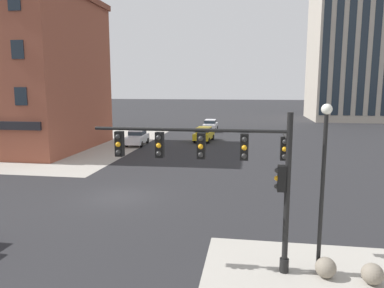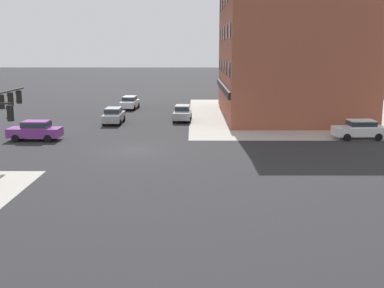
{
  "view_description": "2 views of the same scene",
  "coord_description": "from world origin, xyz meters",
  "px_view_note": "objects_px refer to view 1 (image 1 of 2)",
  "views": [
    {
      "loc": [
        7.51,
        -19.94,
        6.48
      ],
      "look_at": [
        4.37,
        -0.04,
        3.29
      ],
      "focal_mm": 34.31,
      "sensor_mm": 36.0,
      "label": 1
    },
    {
      "loc": [
        34.26,
        4.43,
        7.67
      ],
      "look_at": [
        5.32,
        4.34,
        1.64
      ],
      "focal_mm": 42.89,
      "sensor_mm": 36.0,
      "label": 2
    }
  ],
  "objects_px": {
    "bollard_sphere_curb_a": "(326,268)",
    "bollard_sphere_curb_b": "(372,274)",
    "car_main_southbound_far": "(204,134)",
    "street_lamp_corner_near": "(323,171)",
    "car_main_mid": "(137,137)",
    "traffic_signal_main": "(235,165)",
    "car_main_northbound_near": "(210,125)"
  },
  "relations": [
    {
      "from": "traffic_signal_main",
      "to": "car_main_northbound_near",
      "type": "bearing_deg",
      "value": 97.33
    },
    {
      "from": "street_lamp_corner_near",
      "to": "car_main_northbound_near",
      "type": "height_order",
      "value": "street_lamp_corner_near"
    },
    {
      "from": "bollard_sphere_curb_b",
      "to": "traffic_signal_main",
      "type": "bearing_deg",
      "value": 173.55
    },
    {
      "from": "bollard_sphere_curb_a",
      "to": "bollard_sphere_curb_b",
      "type": "distance_m",
      "value": 1.45
    },
    {
      "from": "bollard_sphere_curb_a",
      "to": "car_main_southbound_far",
      "type": "height_order",
      "value": "car_main_southbound_far"
    },
    {
      "from": "traffic_signal_main",
      "to": "car_main_mid",
      "type": "relative_size",
      "value": 1.55
    },
    {
      "from": "traffic_signal_main",
      "to": "street_lamp_corner_near",
      "type": "xyz_separation_m",
      "value": [
        2.96,
        0.01,
        -0.08
      ]
    },
    {
      "from": "bollard_sphere_curb_a",
      "to": "car_main_southbound_far",
      "type": "bearing_deg",
      "value": 104.75
    },
    {
      "from": "bollard_sphere_curb_a",
      "to": "car_main_northbound_near",
      "type": "xyz_separation_m",
      "value": [
        -8.33,
        40.51,
        0.56
      ]
    },
    {
      "from": "car_main_southbound_far",
      "to": "car_main_mid",
      "type": "distance_m",
      "value": 7.98
    },
    {
      "from": "bollard_sphere_curb_b",
      "to": "street_lamp_corner_near",
      "type": "bearing_deg",
      "value": 161.99
    },
    {
      "from": "car_main_northbound_near",
      "to": "car_main_southbound_far",
      "type": "distance_m",
      "value": 10.07
    },
    {
      "from": "car_main_northbound_near",
      "to": "bollard_sphere_curb_a",
      "type": "bearing_deg",
      "value": -78.39
    },
    {
      "from": "car_main_northbound_near",
      "to": "bollard_sphere_curb_b",
      "type": "bearing_deg",
      "value": -76.52
    },
    {
      "from": "traffic_signal_main",
      "to": "car_main_mid",
      "type": "bearing_deg",
      "value": 114.26
    },
    {
      "from": "street_lamp_corner_near",
      "to": "car_main_northbound_near",
      "type": "relative_size",
      "value": 1.34
    },
    {
      "from": "bollard_sphere_curb_a",
      "to": "car_main_mid",
      "type": "bearing_deg",
      "value": 119.44
    },
    {
      "from": "car_main_southbound_far",
      "to": "traffic_signal_main",
      "type": "bearing_deg",
      "value": -80.83
    },
    {
      "from": "traffic_signal_main",
      "to": "car_main_southbound_far",
      "type": "height_order",
      "value": "traffic_signal_main"
    },
    {
      "from": "car_main_northbound_near",
      "to": "car_main_southbound_far",
      "type": "bearing_deg",
      "value": -88.25
    },
    {
      "from": "street_lamp_corner_near",
      "to": "car_main_mid",
      "type": "height_order",
      "value": "street_lamp_corner_near"
    },
    {
      "from": "bollard_sphere_curb_a",
      "to": "car_main_mid",
      "type": "distance_m",
      "value": 30.42
    },
    {
      "from": "traffic_signal_main",
      "to": "street_lamp_corner_near",
      "type": "relative_size",
      "value": 1.18
    },
    {
      "from": "traffic_signal_main",
      "to": "car_main_northbound_near",
      "type": "xyz_separation_m",
      "value": [
        -5.17,
        40.2,
        -2.82
      ]
    },
    {
      "from": "traffic_signal_main",
      "to": "bollard_sphere_curb_a",
      "type": "distance_m",
      "value": 4.64
    },
    {
      "from": "bollard_sphere_curb_a",
      "to": "car_main_southbound_far",
      "type": "relative_size",
      "value": 0.16
    },
    {
      "from": "traffic_signal_main",
      "to": "bollard_sphere_curb_a",
      "type": "relative_size",
      "value": 9.84
    },
    {
      "from": "traffic_signal_main",
      "to": "car_main_mid",
      "type": "distance_m",
      "value": 28.84
    },
    {
      "from": "car_main_southbound_far",
      "to": "car_main_mid",
      "type": "xyz_separation_m",
      "value": [
        -6.93,
        -3.96,
        0.0
      ]
    },
    {
      "from": "bollard_sphere_curb_b",
      "to": "street_lamp_corner_near",
      "type": "xyz_separation_m",
      "value": [
        -1.63,
        0.53,
        3.31
      ]
    },
    {
      "from": "bollard_sphere_curb_a",
      "to": "car_main_mid",
      "type": "height_order",
      "value": "car_main_mid"
    },
    {
      "from": "street_lamp_corner_near",
      "to": "car_main_southbound_far",
      "type": "distance_m",
      "value": 31.24
    }
  ]
}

